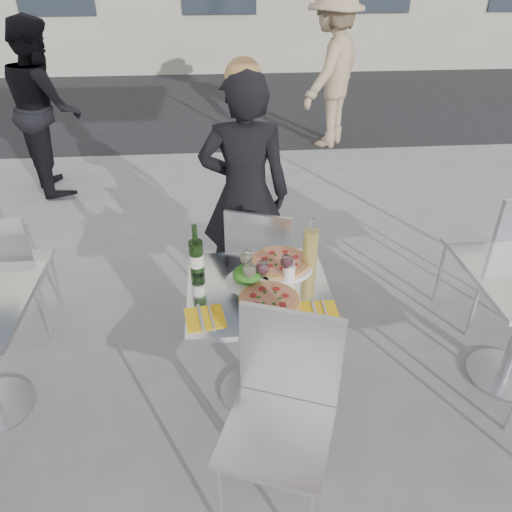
{
  "coord_description": "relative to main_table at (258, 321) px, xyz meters",
  "views": [
    {
      "loc": [
        -0.18,
        -2.05,
        2.23
      ],
      "look_at": [
        0.0,
        0.15,
        0.85
      ],
      "focal_mm": 35.0,
      "sensor_mm": 36.0,
      "label": 1
    }
  ],
  "objects": [
    {
      "name": "wineglass_red_a",
      "position": [
        0.02,
        0.01,
        0.32
      ],
      "size": [
        0.07,
        0.07,
        0.16
      ],
      "color": "white",
      "rests_on": "main_table"
    },
    {
      "name": "street_asphalt",
      "position": [
        0.0,
        6.5,
        -0.54
      ],
      "size": [
        24.0,
        5.0,
        0.0
      ],
      "primitive_type": "cube",
      "color": "black",
      "rests_on": "ground"
    },
    {
      "name": "sugar_shaker",
      "position": [
        0.16,
        0.06,
        0.26
      ],
      "size": [
        0.06,
        0.06,
        0.11
      ],
      "color": "white",
      "rests_on": "main_table"
    },
    {
      "name": "napkin_left",
      "position": [
        -0.27,
        -0.22,
        0.21
      ],
      "size": [
        0.2,
        0.2,
        0.01
      ],
      "rotation": [
        0.0,
        0.0,
        0.15
      ],
      "color": "yellow",
      "rests_on": "main_table"
    },
    {
      "name": "pizza_near",
      "position": [
        0.04,
        -0.11,
        0.22
      ],
      "size": [
        0.3,
        0.3,
        0.02
      ],
      "color": "tan",
      "rests_on": "main_table"
    },
    {
      "name": "wineglass_white_b",
      "position": [
        -0.05,
        0.12,
        0.32
      ],
      "size": [
        0.07,
        0.07,
        0.16
      ],
      "color": "white",
      "rests_on": "main_table"
    },
    {
      "name": "ground",
      "position": [
        0.0,
        0.0,
        -0.54
      ],
      "size": [
        80.0,
        80.0,
        0.0
      ],
      "primitive_type": "plane",
      "color": "slate"
    },
    {
      "name": "salad_plate",
      "position": [
        -0.05,
        0.07,
        0.25
      ],
      "size": [
        0.22,
        0.22,
        0.09
      ],
      "color": "white",
      "rests_on": "main_table"
    },
    {
      "name": "woman_diner",
      "position": [
        -0.01,
        0.96,
        0.28
      ],
      "size": [
        0.63,
        0.44,
        1.64
      ],
      "primitive_type": "imported",
      "rotation": [
        0.0,
        0.0,
        3.06
      ],
      "color": "black",
      "rests_on": "ground"
    },
    {
      "name": "side_chair_lfar",
      "position": [
        -1.51,
        0.65,
        0.01
      ],
      "size": [
        0.44,
        0.45,
        0.92
      ],
      "rotation": [
        0.0,
        0.0,
        3.19
      ],
      "color": "silver",
      "rests_on": "ground"
    },
    {
      "name": "pedestrian_b",
      "position": [
        1.27,
        4.22,
        0.39
      ],
      "size": [
        1.26,
        1.38,
        1.86
      ],
      "primitive_type": "imported",
      "rotation": [
        0.0,
        0.0,
        4.1
      ],
      "color": "tan",
      "rests_on": "ground"
    },
    {
      "name": "main_table",
      "position": [
        0.0,
        0.0,
        0.0
      ],
      "size": [
        0.72,
        0.72,
        0.75
      ],
      "color": "#B7BABF",
      "rests_on": "ground"
    },
    {
      "name": "chair_near",
      "position": [
        0.05,
        -0.6,
        0.04
      ],
      "size": [
        0.58,
        0.59,
        0.98
      ],
      "rotation": [
        0.0,
        0.0,
        -0.36
      ],
      "color": "silver",
      "rests_on": "ground"
    },
    {
      "name": "napkin_right",
      "position": [
        0.27,
        -0.22,
        0.21
      ],
      "size": [
        0.18,
        0.2,
        0.01
      ],
      "rotation": [
        0.0,
        0.0,
        -0.0
      ],
      "color": "yellow",
      "rests_on": "main_table"
    },
    {
      "name": "wineglass_red_b",
      "position": [
        0.15,
        0.06,
        0.32
      ],
      "size": [
        0.07,
        0.07,
        0.16
      ],
      "color": "white",
      "rests_on": "main_table"
    },
    {
      "name": "side_chair_rfar",
      "position": [
        1.62,
        0.51,
        0.06
      ],
      "size": [
        0.54,
        0.55,
        1.02
      ],
      "rotation": [
        0.0,
        0.0,
        3.32
      ],
      "color": "silver",
      "rests_on": "ground"
    },
    {
      "name": "pizza_far",
      "position": [
        0.14,
        0.2,
        0.23
      ],
      "size": [
        0.35,
        0.35,
        0.03
      ],
      "color": "white",
      "rests_on": "main_table"
    },
    {
      "name": "carafe",
      "position": [
        0.29,
        0.18,
        0.33
      ],
      "size": [
        0.08,
        0.08,
        0.29
      ],
      "color": "#E7CE62",
      "rests_on": "main_table"
    },
    {
      "name": "chair_far",
      "position": [
        0.08,
        0.63,
        -0.01
      ],
      "size": [
        0.53,
        0.53,
        0.9
      ],
      "rotation": [
        0.0,
        0.0,
        2.8
      ],
      "color": "silver",
      "rests_on": "ground"
    },
    {
      "name": "wineglass_white_a",
      "position": [
        -0.04,
        0.0,
        0.32
      ],
      "size": [
        0.07,
        0.07,
        0.16
      ],
      "color": "white",
      "rests_on": "main_table"
    },
    {
      "name": "wine_bottle",
      "position": [
        -0.31,
        0.15,
        0.32
      ],
      "size": [
        0.07,
        0.08,
        0.29
      ],
      "color": "#28501E",
      "rests_on": "main_table"
    },
    {
      "name": "pedestrian_a",
      "position": [
        -1.88,
        3.11,
        0.31
      ],
      "size": [
        0.94,
        1.02,
        1.71
      ],
      "primitive_type": "imported",
      "rotation": [
        0.0,
        0.0,
        2.01
      ],
      "color": "black",
      "rests_on": "ground"
    }
  ]
}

